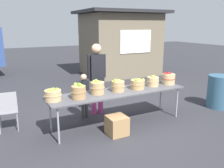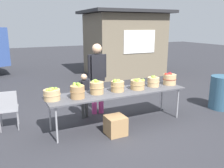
# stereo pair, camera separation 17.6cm
# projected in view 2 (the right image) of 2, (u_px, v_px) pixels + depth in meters

# --- Properties ---
(ground_plane) EXTENTS (40.00, 40.00, 0.00)m
(ground_plane) POSITION_uv_depth(u_px,v_px,m) (118.00, 124.00, 5.31)
(ground_plane) COLOR #2D2D33
(market_table) EXTENTS (3.10, 0.76, 0.75)m
(market_table) POSITION_uv_depth(u_px,v_px,m) (118.00, 93.00, 5.14)
(market_table) COLOR #4C4C51
(market_table) RESTS_ON ground
(apple_basket_green_0) EXTENTS (0.33, 0.33, 0.26)m
(apple_basket_green_0) POSITION_uv_depth(u_px,v_px,m) (52.00, 94.00, 4.53)
(apple_basket_green_0) COLOR tan
(apple_basket_green_0) RESTS_ON market_table
(apple_basket_green_1) EXTENTS (0.30, 0.30, 0.31)m
(apple_basket_green_1) POSITION_uv_depth(u_px,v_px,m) (78.00, 91.00, 4.64)
(apple_basket_green_1) COLOR #A87F51
(apple_basket_green_1) RESTS_ON market_table
(apple_basket_green_2) EXTENTS (0.30, 0.30, 0.31)m
(apple_basket_green_2) POSITION_uv_depth(u_px,v_px,m) (97.00, 87.00, 4.95)
(apple_basket_green_2) COLOR tan
(apple_basket_green_2) RESTS_ON market_table
(apple_basket_green_3) EXTENTS (0.30, 0.30, 0.28)m
(apple_basket_green_3) POSITION_uv_depth(u_px,v_px,m) (117.00, 86.00, 5.12)
(apple_basket_green_3) COLOR tan
(apple_basket_green_3) RESTS_ON market_table
(apple_basket_green_4) EXTENTS (0.33, 0.33, 0.25)m
(apple_basket_green_4) POSITION_uv_depth(u_px,v_px,m) (138.00, 84.00, 5.29)
(apple_basket_green_4) COLOR tan
(apple_basket_green_4) RESTS_ON market_table
(apple_basket_green_5) EXTENTS (0.29, 0.29, 0.27)m
(apple_basket_green_5) POSITION_uv_depth(u_px,v_px,m) (153.00, 81.00, 5.53)
(apple_basket_green_5) COLOR tan
(apple_basket_green_5) RESTS_ON market_table
(apple_basket_red_0) EXTENTS (0.32, 0.32, 0.29)m
(apple_basket_red_0) POSITION_uv_depth(u_px,v_px,m) (170.00, 79.00, 5.71)
(apple_basket_red_0) COLOR tan
(apple_basket_red_0) RESTS_ON market_table
(vendor_adult) EXTENTS (0.45, 0.27, 1.73)m
(vendor_adult) POSITION_uv_depth(u_px,v_px,m) (97.00, 73.00, 5.69)
(vendor_adult) COLOR #CC3F8C
(vendor_adult) RESTS_ON ground
(child_customer) EXTENTS (0.27, 0.20, 1.07)m
(child_customer) POSITION_uv_depth(u_px,v_px,m) (84.00, 92.00, 5.51)
(child_customer) COLOR #3F3F3F
(child_customer) RESTS_ON ground
(food_kiosk) EXTENTS (3.60, 3.02, 2.74)m
(food_kiosk) POSITION_uv_depth(u_px,v_px,m) (124.00, 43.00, 10.44)
(food_kiosk) COLOR #726651
(food_kiosk) RESTS_ON ground
(folding_chair) EXTENTS (0.44, 0.44, 0.86)m
(folding_chair) POSITION_uv_depth(u_px,v_px,m) (8.00, 107.00, 4.89)
(folding_chair) COLOR #99999E
(folding_chair) RESTS_ON ground
(trash_barrel) EXTENTS (0.62, 0.62, 0.86)m
(trash_barrel) POSITION_uv_depth(u_px,v_px,m) (222.00, 93.00, 6.19)
(trash_barrel) COLOR #335972
(trash_barrel) RESTS_ON ground
(produce_crate) EXTENTS (0.38, 0.38, 0.38)m
(produce_crate) POSITION_uv_depth(u_px,v_px,m) (116.00, 125.00, 4.75)
(produce_crate) COLOR #A87F51
(produce_crate) RESTS_ON ground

